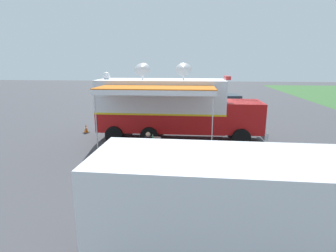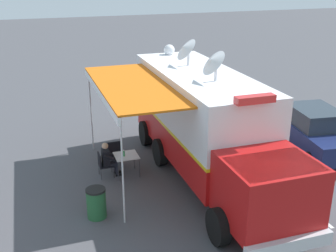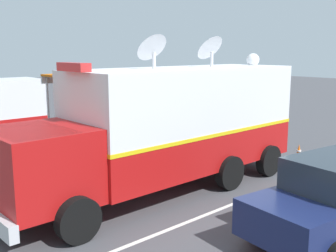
% 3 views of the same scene
% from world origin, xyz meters
% --- Properties ---
extents(ground_plane, '(100.00, 100.00, 0.00)m').
position_xyz_m(ground_plane, '(0.00, 0.00, 0.00)').
color(ground_plane, '#47474C').
extents(lot_stripe, '(0.12, 4.80, 0.01)m').
position_xyz_m(lot_stripe, '(-2.08, 2.47, 0.00)').
color(lot_stripe, silver).
rests_on(lot_stripe, ground).
extents(command_truck, '(4.85, 9.49, 4.53)m').
position_xyz_m(command_truck, '(0.03, 0.75, 1.95)').
color(command_truck, '#B71414').
rests_on(command_truck, ground).
extents(folding_table, '(0.80, 0.80, 0.73)m').
position_xyz_m(folding_table, '(2.59, -0.17, 0.67)').
color(folding_table, silver).
rests_on(folding_table, ground).
extents(water_bottle, '(0.07, 0.07, 0.22)m').
position_xyz_m(water_bottle, '(2.68, -0.13, 0.83)').
color(water_bottle, '#3F9959').
rests_on(water_bottle, folding_table).
extents(folding_chair_at_table, '(0.48, 0.48, 0.87)m').
position_xyz_m(folding_chair_at_table, '(3.39, -0.26, 0.51)').
color(folding_chair_at_table, black).
rests_on(folding_chair_at_table, ground).
extents(folding_chair_beside_table, '(0.48, 0.48, 0.87)m').
position_xyz_m(folding_chair_beside_table, '(2.81, -1.02, 0.51)').
color(folding_chair_beside_table, black).
rests_on(folding_chair_beside_table, ground).
extents(seated_responder, '(0.66, 0.55, 1.25)m').
position_xyz_m(seated_responder, '(3.20, -0.26, 0.65)').
color(seated_responder, black).
rests_on(seated_responder, ground).
extents(trash_bin, '(0.57, 0.57, 0.91)m').
position_xyz_m(trash_bin, '(4.04, 2.19, 0.46)').
color(trash_bin, '#235B33').
rests_on(trash_bin, ground).
extents(traffic_cone, '(0.36, 0.36, 0.58)m').
position_xyz_m(traffic_cone, '(-0.89, -5.03, 0.28)').
color(traffic_cone, black).
rests_on(traffic_cone, ground).
extents(car_behind_truck, '(2.41, 4.39, 1.76)m').
position_xyz_m(car_behind_truck, '(-4.76, 0.27, 0.88)').
color(car_behind_truck, navy).
rests_on(car_behind_truck, ground).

